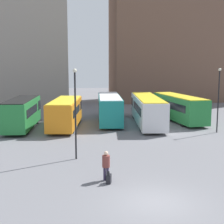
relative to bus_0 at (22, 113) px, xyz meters
name	(u,v)px	position (x,y,z in m)	size (l,w,h in m)	color
ground_plane	(155,202)	(8.99, -19.51, -1.71)	(160.00, 160.00, 0.00)	slate
building_block_left	(11,20)	(-4.84, 24.34, 12.80)	(19.58, 15.25, 29.02)	gray
bus_0	(22,113)	(0.00, 0.00, 0.00)	(3.11, 9.23, 3.16)	#237A38
bus_1	(65,112)	(4.53, 0.02, -0.08)	(3.88, 9.57, 3.01)	orange
bus_2	(109,108)	(9.66, 2.77, -0.01)	(3.51, 11.09, 3.13)	#19847F
bus_3	(147,109)	(13.71, 0.73, 0.01)	(3.99, 12.65, 3.15)	silver
bus_4	(178,107)	(17.97, 2.28, -0.04)	(3.46, 10.74, 3.07)	#237A38
traveler	(106,163)	(6.97, -16.24, -0.68)	(0.57, 0.57, 1.74)	#382D4C
suitcase	(109,179)	(7.06, -16.75, -1.44)	(0.37, 0.45, 0.76)	black
lamp_post_0	(75,107)	(5.35, -11.79, 2.00)	(0.28, 0.28, 6.39)	black
lamp_post_1	(219,96)	(19.47, -4.74, 1.99)	(0.28, 0.28, 6.36)	black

